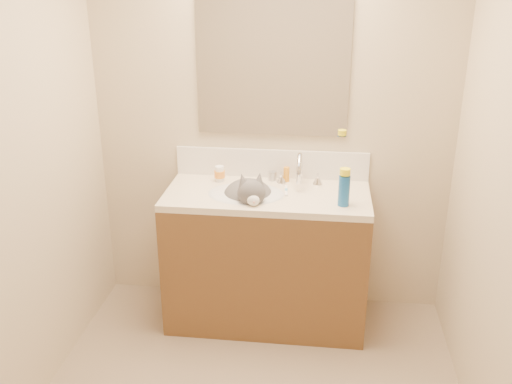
% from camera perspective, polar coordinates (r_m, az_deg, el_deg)
% --- Properties ---
extents(room_shell, '(2.24, 2.54, 2.52)m').
position_cam_1_polar(room_shell, '(2.22, -1.34, 5.73)').
color(room_shell, '#C0AD8E').
rests_on(room_shell, ground).
extents(vanity_cabinet, '(1.20, 0.55, 0.82)m').
position_cam_1_polar(vanity_cabinet, '(3.53, 1.07, -6.84)').
color(vanity_cabinet, brown).
rests_on(vanity_cabinet, ground).
extents(counter_slab, '(1.20, 0.55, 0.04)m').
position_cam_1_polar(counter_slab, '(3.35, 1.12, -0.37)').
color(counter_slab, beige).
rests_on(counter_slab, vanity_cabinet).
extents(basin, '(0.45, 0.36, 0.14)m').
position_cam_1_polar(basin, '(3.35, -0.98, -1.26)').
color(basin, silver).
rests_on(basin, vanity_cabinet).
extents(faucet, '(0.28, 0.20, 0.21)m').
position_cam_1_polar(faucet, '(3.43, 4.37, 1.99)').
color(faucet, silver).
rests_on(faucet, counter_slab).
extents(cat, '(0.41, 0.45, 0.33)m').
position_cam_1_polar(cat, '(3.34, -0.72, -0.55)').
color(cat, '#4A474A').
rests_on(cat, basin).
extents(backsplash, '(1.20, 0.02, 0.18)m').
position_cam_1_polar(backsplash, '(3.56, 1.57, 2.86)').
color(backsplash, silver).
rests_on(backsplash, counter_slab).
extents(mirror, '(0.90, 0.02, 0.80)m').
position_cam_1_polar(mirror, '(3.41, 1.67, 12.27)').
color(mirror, white).
rests_on(mirror, room_shell).
extents(pill_bottle, '(0.06, 0.06, 0.10)m').
position_cam_1_polar(pill_bottle, '(3.51, -3.66, 1.83)').
color(pill_bottle, white).
rests_on(pill_bottle, counter_slab).
extents(pill_label, '(0.08, 0.08, 0.04)m').
position_cam_1_polar(pill_label, '(3.51, -3.66, 1.80)').
color(pill_label, orange).
rests_on(pill_label, pill_bottle).
extents(silver_jar, '(0.07, 0.07, 0.06)m').
position_cam_1_polar(silver_jar, '(3.52, 1.66, 1.63)').
color(silver_jar, '#B7B7BC').
rests_on(silver_jar, counter_slab).
extents(amber_bottle, '(0.04, 0.04, 0.09)m').
position_cam_1_polar(amber_bottle, '(3.50, 3.06, 1.77)').
color(amber_bottle, orange).
rests_on(amber_bottle, counter_slab).
extents(toothbrush, '(0.03, 0.16, 0.01)m').
position_cam_1_polar(toothbrush, '(3.36, 3.03, 0.14)').
color(toothbrush, white).
rests_on(toothbrush, counter_slab).
extents(toothbrush_head, '(0.02, 0.03, 0.02)m').
position_cam_1_polar(toothbrush_head, '(3.36, 3.03, 0.18)').
color(toothbrush_head, '#64ADD6').
rests_on(toothbrush_head, counter_slab).
extents(spray_can, '(0.08, 0.08, 0.17)m').
position_cam_1_polar(spray_can, '(3.17, 8.79, 0.11)').
color(spray_can, '#1755A2').
rests_on(spray_can, counter_slab).
extents(spray_cap, '(0.07, 0.07, 0.04)m').
position_cam_1_polar(spray_cap, '(3.13, 8.90, 2.02)').
color(spray_cap, yellow).
rests_on(spray_cap, spray_can).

